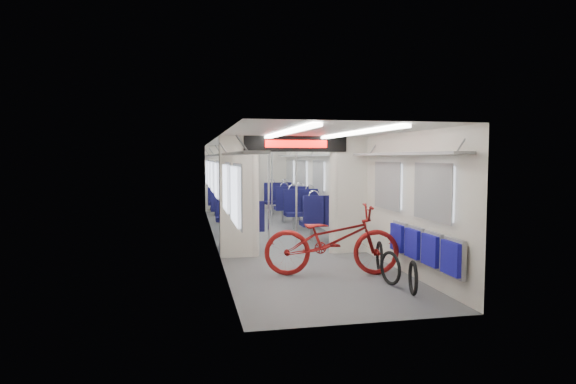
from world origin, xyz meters
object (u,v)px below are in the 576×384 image
at_px(bike_hoop_b, 390,270).
at_px(stanchion_far_right, 272,184).
at_px(flip_bench, 423,247).
at_px(stanchion_far_left, 254,185).
at_px(seat_bay_far_right, 285,199).
at_px(stanchion_near_right, 296,192).
at_px(seat_bay_far_left, 225,201).
at_px(bike_hoop_a, 413,280).
at_px(seat_bay_near_right, 312,211).
at_px(stanchion_near_left, 269,193).
at_px(bicycle, 332,240).
at_px(bike_hoop_c, 379,258).
at_px(seat_bay_near_left, 238,217).

xyz_separation_m(bike_hoop_b, stanchion_far_right, (-0.67, 6.45, 0.92)).
relative_size(flip_bench, stanchion_far_left, 0.92).
height_order(seat_bay_far_right, stanchion_near_right, stanchion_near_right).
relative_size(seat_bay_far_left, seat_bay_far_right, 0.97).
relative_size(bike_hoop_a, stanchion_far_left, 0.21).
distance_m(seat_bay_near_right, stanchion_near_left, 2.03).
xyz_separation_m(seat_bay_far_right, stanchion_far_right, (-0.71, -1.73, 0.57)).
relative_size(bicycle, stanchion_far_right, 0.94).
distance_m(bicycle, bike_hoop_a, 1.58).
relative_size(bike_hoop_b, stanchion_far_left, 0.22).
xyz_separation_m(bike_hoop_c, stanchion_far_left, (-1.35, 5.60, 0.92)).
height_order(bike_hoop_c, stanchion_far_right, stanchion_far_right).
xyz_separation_m(bike_hoop_a, bike_hoop_c, (0.08, 1.39, 0.01)).
xyz_separation_m(bicycle, bike_hoop_c, (0.84, 0.05, -0.34)).
height_order(stanchion_near_left, stanchion_far_right, same).
bearing_deg(bike_hoop_b, stanchion_far_left, 100.45).
xyz_separation_m(seat_bay_far_left, stanchion_far_right, (1.16, -1.83, 0.58)).
bearing_deg(seat_bay_near_left, stanchion_near_left, -58.02).
height_order(flip_bench, bike_hoop_c, flip_bench).
xyz_separation_m(seat_bay_near_left, stanchion_near_left, (0.56, -0.90, 0.61)).
relative_size(bicycle, seat_bay_far_right, 0.93).
distance_m(bike_hoop_c, seat_bay_far_right, 7.37).
height_order(bicycle, seat_bay_far_right, seat_bay_far_right).
distance_m(bike_hoop_c, seat_bay_near_right, 4.00).
height_order(stanchion_near_left, stanchion_far_left, same).
height_order(seat_bay_far_right, stanchion_far_left, stanchion_far_left).
relative_size(stanchion_near_left, stanchion_far_left, 1.00).
bearing_deg(seat_bay_far_left, flip_bench, -74.74).
distance_m(flip_bench, bike_hoop_a, 0.69).
bearing_deg(seat_bay_near_left, flip_bench, -62.41).
relative_size(bike_hoop_a, seat_bay_far_left, 0.21).
bearing_deg(flip_bench, seat_bay_far_right, 92.89).
xyz_separation_m(bicycle, bike_hoop_a, (0.76, -1.34, -0.35)).
xyz_separation_m(bike_hoop_b, stanchion_near_left, (-1.27, 3.36, 0.92)).
bearing_deg(bicycle, seat_bay_near_left, 28.05).
xyz_separation_m(bicycle, stanchion_near_right, (0.00, 2.60, 0.58)).
relative_size(bike_hoop_c, seat_bay_near_right, 0.22).
bearing_deg(seat_bay_near_left, seat_bay_far_right, 64.46).
xyz_separation_m(bike_hoop_b, bike_hoop_c, (0.17, 0.82, -0.00)).
xyz_separation_m(bicycle, bike_hoop_b, (0.67, -0.77, -0.34)).
distance_m(stanchion_near_right, stanchion_far_left, 3.09).
height_order(seat_bay_near_left, seat_bay_far_left, seat_bay_far_left).
bearing_deg(seat_bay_near_left, seat_bay_far_left, 90.00).
xyz_separation_m(bicycle, stanchion_far_right, (0.00, 5.68, 0.58)).
relative_size(seat_bay_far_left, stanchion_near_left, 0.98).
height_order(seat_bay_near_left, seat_bay_near_right, seat_bay_near_right).
relative_size(seat_bay_near_left, stanchion_far_left, 0.90).
xyz_separation_m(seat_bay_far_left, seat_bay_far_right, (1.87, -0.10, 0.01)).
bearing_deg(bike_hoop_b, bike_hoop_c, 78.44).
relative_size(flip_bench, stanchion_near_left, 0.92).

